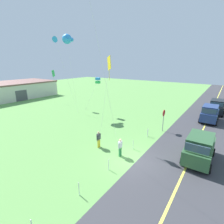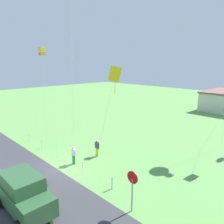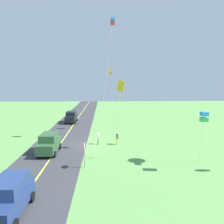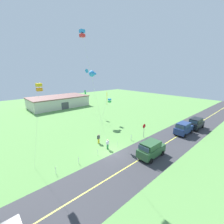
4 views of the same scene
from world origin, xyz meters
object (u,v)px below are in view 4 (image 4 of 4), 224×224
car_parked_east_far (196,123)px  kite_pink_drift (87,71)px  car_suv_foreground (151,149)px  person_adult_near (108,144)px  stop_sign (144,128)px  kite_orange_near (39,87)px  warehouse_distant (58,102)px  kite_green_far (85,93)px  person_adult_companion (99,138)px  kite_red_low (82,34)px  kite_blue_mid (107,97)px  kite_yellow_high (92,74)px  car_parked_east_near (183,128)px  kite_cyan_top (110,101)px

car_parked_east_far → kite_pink_drift: size_ratio=0.36×
car_suv_foreground → person_adult_near: car_suv_foreground is taller
car_parked_east_far → stop_sign: (-11.64, 4.59, 0.65)m
kite_orange_near → warehouse_distant: size_ratio=0.56×
car_parked_east_far → warehouse_distant: bearing=107.5°
stop_sign → kite_green_far: 23.70m
stop_sign → person_adult_companion: stop_sign is taller
kite_red_low → kite_orange_near: kite_red_low is taller
person_adult_companion → kite_pink_drift: bearing=-173.3°
kite_green_far → warehouse_distant: bearing=107.4°
kite_pink_drift → warehouse_distant: size_ratio=0.67×
car_parked_east_far → person_adult_near: car_parked_east_far is taller
kite_red_low → kite_blue_mid: bearing=9.5°
kite_red_low → stop_sign: bearing=-17.4°
kite_yellow_high → warehouse_distant: 21.60m
stop_sign → person_adult_near: 7.69m
person_adult_near → warehouse_distant: bearing=158.1°
kite_pink_drift → car_parked_east_far: bearing=-70.9°
car_suv_foreground → kite_yellow_high: bearing=77.5°
person_adult_near → kite_blue_mid: bearing=130.2°
kite_blue_mid → kite_pink_drift: kite_pink_drift is taller
car_suv_foreground → kite_yellow_high: kite_yellow_high is taller
person_adult_near → person_adult_companion: 2.49m
car_parked_east_near → kite_green_far: bearing=98.4°
kite_green_far → kite_cyan_top: size_ratio=1.14×
stop_sign → kite_green_far: (2.84, 23.22, 3.75)m
person_adult_companion → kite_yellow_high: bearing=-176.2°
kite_yellow_high → warehouse_distant: (-0.57, 19.49, -9.29)m
person_adult_companion → kite_yellow_high: size_ratio=0.14×
warehouse_distant → kite_red_low: bearing=-106.2°
kite_red_low → kite_green_far: bearing=57.7°
stop_sign → kite_orange_near: bearing=169.0°
kite_red_low → kite_cyan_top: (11.20, 7.61, -10.87)m
person_adult_near → kite_green_far: (10.39, 22.09, 4.69)m
car_parked_east_near → person_adult_near: (-14.42, 5.21, -0.29)m
kite_red_low → kite_pink_drift: 22.61m
person_adult_companion → warehouse_distant: bearing=-156.2°
car_parked_east_far → kite_yellow_high: (-11.80, 19.70, 9.89)m
person_adult_near → kite_pink_drift: (10.16, 20.32, 10.81)m
kite_yellow_high → kite_cyan_top: size_ratio=2.11×
kite_red_low → kite_green_far: kite_red_low is taller
car_suv_foreground → person_adult_near: size_ratio=2.75×
kite_pink_drift → kite_cyan_top: 12.65m
stop_sign → kite_orange_near: (-15.75, 3.06, 7.95)m
stop_sign → kite_blue_mid: bearing=144.0°
kite_orange_near → warehouse_distant: 35.84m
car_parked_east_near → kite_cyan_top: kite_cyan_top is taller
car_parked_east_far → kite_cyan_top: bearing=124.0°
kite_cyan_top → car_parked_east_far: bearing=-56.0°
car_suv_foreground → stop_sign: (4.48, 4.47, 0.65)m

